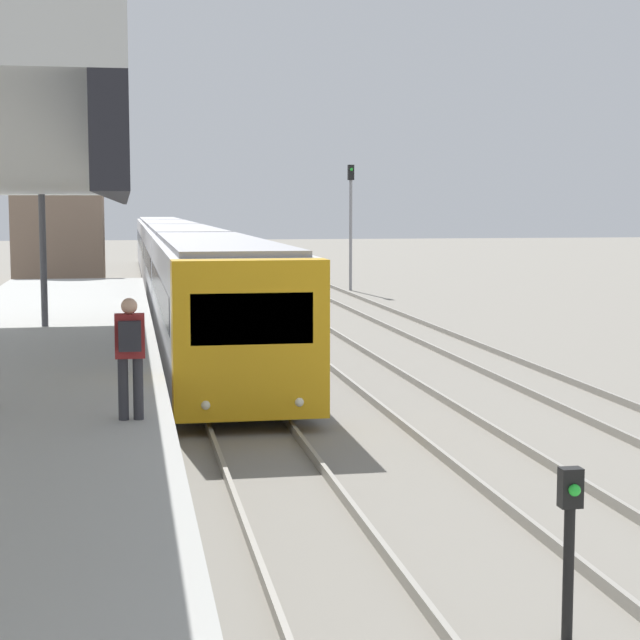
{
  "coord_description": "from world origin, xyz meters",
  "views": [
    {
      "loc": [
        -2.05,
        -3.59,
        3.92
      ],
      "look_at": [
        1.7,
        17.21,
        1.65
      ],
      "focal_mm": 60.0,
      "sensor_mm": 36.0,
      "label": 1
    }
  ],
  "objects_px": {
    "train_near": "(175,256)",
    "signal_mast_far": "(351,213)",
    "signal_post_near": "(570,533)",
    "person_on_platform": "(130,348)"
  },
  "relations": [
    {
      "from": "train_near",
      "to": "signal_mast_far",
      "type": "xyz_separation_m",
      "value": [
        8.13,
        1.49,
        1.85
      ]
    },
    {
      "from": "train_near",
      "to": "signal_post_near",
      "type": "relative_size",
      "value": 36.5
    },
    {
      "from": "person_on_platform",
      "to": "signal_post_near",
      "type": "height_order",
      "value": "person_on_platform"
    },
    {
      "from": "signal_mast_far",
      "to": "signal_post_near",
      "type": "bearing_deg",
      "value": -99.06
    },
    {
      "from": "person_on_platform",
      "to": "signal_mast_far",
      "type": "height_order",
      "value": "signal_mast_far"
    },
    {
      "from": "person_on_platform",
      "to": "signal_post_near",
      "type": "distance_m",
      "value": 6.98
    },
    {
      "from": "train_near",
      "to": "person_on_platform",
      "type": "bearing_deg",
      "value": -93.61
    },
    {
      "from": "signal_post_near",
      "to": "train_near",
      "type": "bearing_deg",
      "value": 92.71
    },
    {
      "from": "train_near",
      "to": "signal_mast_far",
      "type": "bearing_deg",
      "value": 10.4
    },
    {
      "from": "signal_post_near",
      "to": "signal_mast_far",
      "type": "xyz_separation_m",
      "value": [
        6.32,
        39.65,
        2.58
      ]
    }
  ]
}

